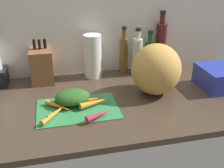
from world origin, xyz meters
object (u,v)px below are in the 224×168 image
object	(u,v)px
knife_block	(42,66)
bottle_3	(160,45)
carrot_7	(91,100)
bottle_1	(137,55)
carrot_0	(64,100)
carrot_4	(50,117)
bottle_0	(124,54)
bottle_2	(149,56)
cutting_board	(78,108)
carrot_6	(59,106)
winter_squash	(156,70)
carrot_3	(86,98)
carrot_2	(59,110)
carrot_1	(99,115)
paper_towel_roll	(93,56)
carrot_5	(97,102)

from	to	relation	value
knife_block	bottle_3	distance (cm)	74.61
carrot_7	bottle_1	size ratio (longest dim) A/B	0.42
carrot_0	carrot_4	bearing A→B (deg)	-117.07
bottle_0	bottle_3	xyz separation A→B (cm)	(24.58, 1.34, 3.76)
bottle_1	bottle_2	distance (cm)	9.19
bottle_2	bottle_1	bearing A→B (deg)	-166.48
bottle_3	carrot_4	bearing A→B (deg)	-145.95
bottle_3	carrot_0	bearing A→B (deg)	-152.01
bottle_2	cutting_board	bearing A→B (deg)	-143.14
carrot_6	winter_squash	bearing A→B (deg)	7.11
knife_block	bottle_1	distance (cm)	57.26
carrot_3	carrot_7	distance (cm)	4.20
carrot_2	carrot_0	bearing A→B (deg)	69.84
carrot_6	bottle_3	xyz separation A→B (cm)	(67.04, 39.35, 13.94)
carrot_7	bottle_2	size ratio (longest dim) A/B	0.46
carrot_4	winter_squash	xyz separation A→B (cm)	(55.70, 15.18, 11.65)
carrot_2	bottle_1	size ratio (longest dim) A/B	0.54
carrot_4	carrot_3	bearing A→B (deg)	39.22
carrot_3	winter_squash	xyz separation A→B (cm)	(37.80, 0.56, 11.75)
knife_block	bottle_2	bearing A→B (deg)	0.15
bottle_0	carrot_1	bearing A→B (deg)	-116.26
carrot_7	bottle_0	distance (cm)	45.35
carrot_1	bottle_1	world-z (taller)	bottle_1
carrot_2	bottle_2	bearing A→B (deg)	33.85
knife_block	bottle_1	world-z (taller)	bottle_1
bottle_2	carrot_1	bearing A→B (deg)	-130.31
carrot_1	bottle_1	bearing A→B (deg)	55.10
carrot_1	carrot_2	distance (cm)	19.89
carrot_0	paper_towel_roll	bearing A→B (deg)	57.58
carrot_4	knife_block	xyz separation A→B (cm)	(-3.12, 44.66, 7.91)
carrot_4	carrot_6	distance (cm)	9.67
cutting_board	carrot_6	distance (cm)	9.18
carrot_6	bottle_0	bearing A→B (deg)	41.83
carrot_4	bottle_0	distance (cm)	66.79
cutting_board	knife_block	bearing A→B (deg)	113.54
carrot_3	bottle_0	bearing A→B (deg)	48.25
cutting_board	bottle_1	xyz separation A→B (cm)	(40.99, 35.20, 11.94)
carrot_2	paper_towel_roll	size ratio (longest dim) A/B	0.60
carrot_0	bottle_0	size ratio (longest dim) A/B	0.34
carrot_4	carrot_5	size ratio (longest dim) A/B	0.66
winter_squash	paper_towel_roll	world-z (taller)	winter_squash
carrot_3	carrot_7	xyz separation A→B (cm)	(2.35, -3.45, 0.44)
cutting_board	knife_block	xyz separation A→B (cm)	(-16.18, 37.15, 9.55)
cutting_board	knife_block	distance (cm)	41.63
carrot_2	winter_squash	bearing A→B (deg)	10.74
cutting_board	carrot_3	size ratio (longest dim) A/B	2.81
carrot_0	carrot_2	world-z (taller)	carrot_0
carrot_1	bottle_2	size ratio (longest dim) A/B	0.51
carrot_6	carrot_7	size ratio (longest dim) A/B	1.31
bottle_3	carrot_5	bearing A→B (deg)	-140.67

